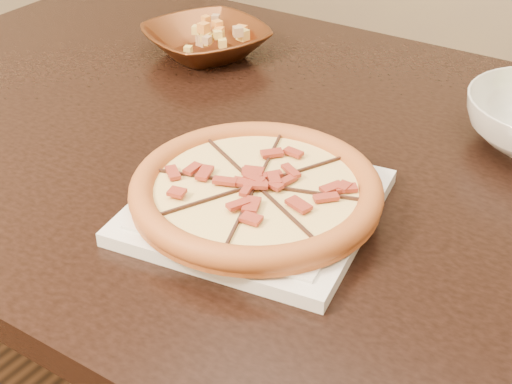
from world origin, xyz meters
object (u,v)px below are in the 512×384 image
at_px(dining_table, 262,189).
at_px(bronze_bowl, 206,41).
at_px(plate, 256,205).
at_px(pizza, 256,189).

xyz_separation_m(dining_table, bronze_bowl, (-0.26, 0.19, 0.12)).
relative_size(dining_table, plate, 4.63).
xyz_separation_m(pizza, bronze_bowl, (-0.36, 0.36, -0.01)).
bearing_deg(dining_table, bronze_bowl, 143.70).
height_order(plate, bronze_bowl, bronze_bowl).
distance_m(pizza, bronze_bowl, 0.51).
height_order(plate, pizza, pizza).
relative_size(plate, pizza, 1.06).
bearing_deg(dining_table, plate, -57.21).
xyz_separation_m(dining_table, plate, (0.11, -0.17, 0.11)).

